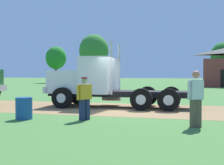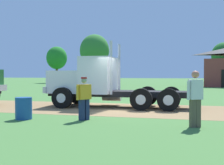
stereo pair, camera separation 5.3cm
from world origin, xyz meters
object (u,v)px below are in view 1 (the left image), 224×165
truck_foreground_white (98,83)px  steel_barrel (24,108)px  visitor_standing_near (196,97)px  visitor_walking_mid (84,97)px

truck_foreground_white → steel_barrel: 5.24m
truck_foreground_white → steel_barrel: size_ratio=8.87×
truck_foreground_white → visitor_standing_near: bearing=-46.0°
truck_foreground_white → visitor_walking_mid: bearing=-78.4°
truck_foreground_white → visitor_walking_mid: 4.72m
visitor_standing_near → steel_barrel: visitor_standing_near is taller
truck_foreground_white → visitor_walking_mid: truck_foreground_white is taller
truck_foreground_white → visitor_standing_near: truck_foreground_white is taller
visitor_standing_near → visitor_walking_mid: visitor_standing_near is taller
visitor_walking_mid → truck_foreground_white: bearing=101.6°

